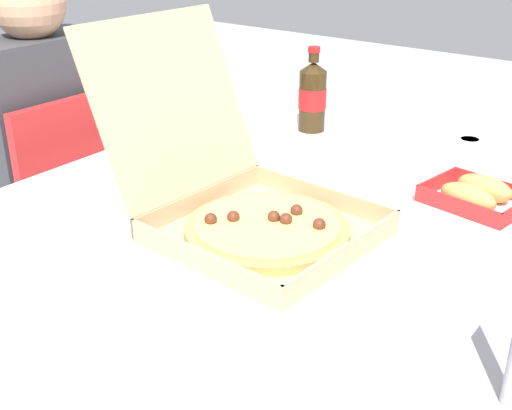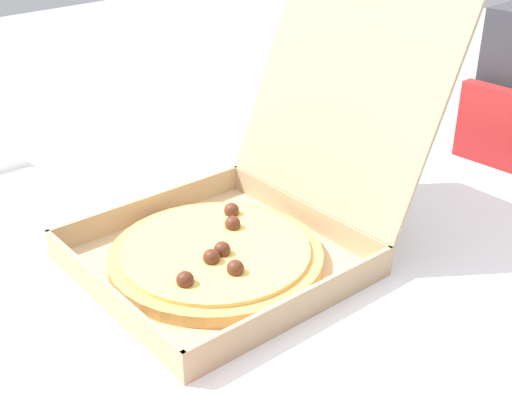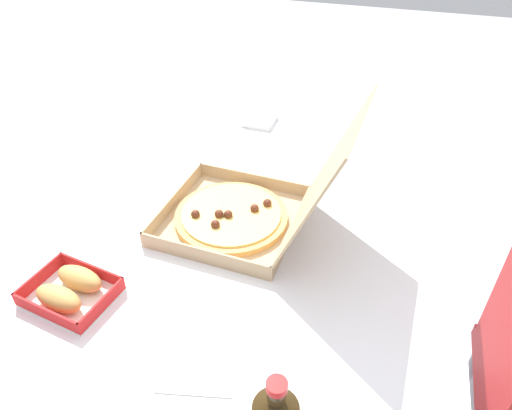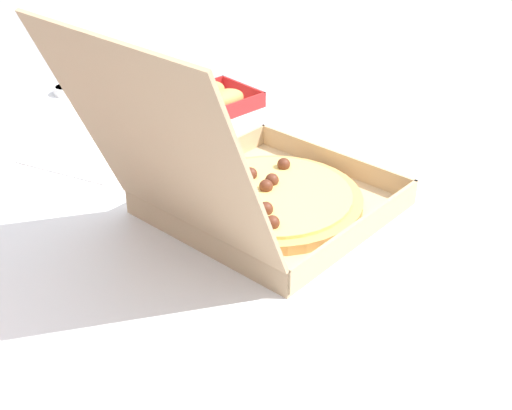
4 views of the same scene
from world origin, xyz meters
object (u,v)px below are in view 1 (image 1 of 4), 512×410
object	(u,v)px
chair	(58,212)
diner_person	(36,139)
bread_side_box	(476,195)
dipping_sauce_cup	(470,142)
cola_bottle	(312,96)
pizza_box_open	(249,205)
paper_menu	(343,163)

from	to	relation	value
chair	diner_person	xyz separation A→B (m)	(0.00, 0.06, 0.21)
bread_side_box	dipping_sauce_cup	xyz separation A→B (m)	(0.34, 0.14, -0.01)
bread_side_box	diner_person	bearing A→B (deg)	101.10
cola_bottle	chair	bearing A→B (deg)	128.13
chair	bread_side_box	xyz separation A→B (m)	(0.23, -1.09, 0.26)
pizza_box_open	bread_side_box	bearing A→B (deg)	-40.19
chair	dipping_sauce_cup	world-z (taller)	chair
cola_bottle	paper_menu	distance (m)	0.28
paper_menu	pizza_box_open	bearing A→B (deg)	172.04
dipping_sauce_cup	pizza_box_open	bearing A→B (deg)	166.94
diner_person	pizza_box_open	bearing A→B (deg)	-99.00
bread_side_box	dipping_sauce_cup	size ratio (longest dim) A/B	3.79
chair	paper_menu	world-z (taller)	chair
chair	diner_person	size ratio (longest dim) A/B	0.72
diner_person	dipping_sauce_cup	xyz separation A→B (m)	(0.57, -1.01, 0.04)
paper_menu	dipping_sauce_cup	world-z (taller)	dipping_sauce_cup
chair	cola_bottle	world-z (taller)	cola_bottle
pizza_box_open	bread_side_box	world-z (taller)	pizza_box_open
chair	pizza_box_open	size ratio (longest dim) A/B	1.62
diner_person	paper_menu	xyz separation A→B (m)	(0.27, -0.82, 0.03)
bread_side_box	cola_bottle	distance (m)	0.58
chair	cola_bottle	xyz separation A→B (m)	(0.44, -0.56, 0.33)
cola_bottle	paper_menu	bearing A→B (deg)	-130.69
paper_menu	dipping_sauce_cup	size ratio (longest dim) A/B	3.75
chair	dipping_sauce_cup	xyz separation A→B (m)	(0.57, -0.95, 0.25)
pizza_box_open	dipping_sauce_cup	xyz separation A→B (m)	(0.70, -0.16, -0.04)
bread_side_box	cola_bottle	size ratio (longest dim) A/B	0.95
diner_person	cola_bottle	world-z (taller)	diner_person
cola_bottle	bread_side_box	bearing A→B (deg)	-111.91
chair	diner_person	bearing A→B (deg)	88.74
chair	paper_menu	xyz separation A→B (m)	(0.27, -0.76, 0.24)
diner_person	dipping_sauce_cup	distance (m)	1.16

